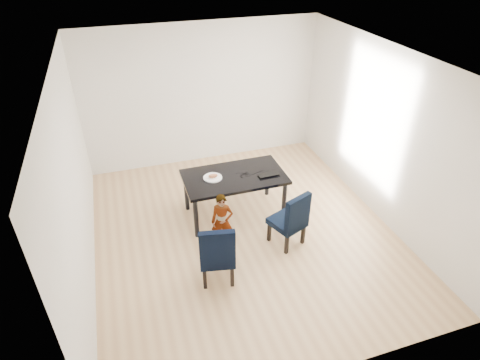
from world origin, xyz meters
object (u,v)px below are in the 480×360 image
object	(u,v)px
dining_table	(234,195)
child	(222,221)
chair_right	(287,218)
laptop	(268,173)
plate	(213,178)
chair_left	(217,250)

from	to	relation	value
dining_table	child	bearing A→B (deg)	-120.34
dining_table	chair_right	distance (m)	1.06
dining_table	laptop	xyz separation A→B (m)	(0.52, -0.11, 0.39)
chair_right	child	xyz separation A→B (m)	(-0.93, 0.24, -0.02)
chair_right	child	world-z (taller)	chair_right
chair_right	laptop	bearing A→B (deg)	68.87
dining_table	plate	world-z (taller)	plate
child	chair_left	bearing A→B (deg)	-93.70
chair_left	laptop	world-z (taller)	chair_left
chair_left	plate	bearing A→B (deg)	88.59
plate	laptop	world-z (taller)	laptop
chair_left	child	world-z (taller)	chair_left
chair_left	chair_right	distance (m)	1.23
chair_left	dining_table	bearing A→B (deg)	74.90
chair_right	plate	world-z (taller)	chair_right
chair_left	plate	xyz separation A→B (m)	(0.30, 1.32, 0.28)
dining_table	child	size ratio (longest dim) A/B	1.81
dining_table	chair_left	world-z (taller)	chair_left
chair_right	plate	size ratio (longest dim) A/B	3.13
chair_left	child	distance (m)	0.66
chair_left	laptop	xyz separation A→B (m)	(1.16, 1.18, 0.29)
chair_right	laptop	size ratio (longest dim) A/B	2.66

